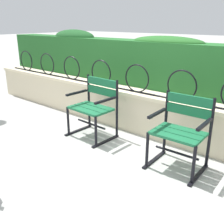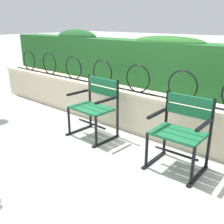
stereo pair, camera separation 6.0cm
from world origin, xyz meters
The scene contains 6 objects.
ground_plane centered at (0.00, 0.00, 0.00)m, with size 60.00×60.00×0.00m, color #ADADA8.
stone_wall centered at (0.00, 0.96, 0.32)m, with size 7.46×0.41×0.62m.
iron_arch_fence centered at (-0.14, 0.88, 0.81)m, with size 6.92×0.02×0.42m.
hedge_row centered at (-0.03, 1.36, 1.02)m, with size 7.31×0.46×0.85m.
park_chair_left centered at (-0.53, 0.37, 0.47)m, with size 0.65×0.55×0.86m.
park_chair_right centered at (0.83, 0.36, 0.46)m, with size 0.61×0.54×0.85m.
Camera 1 is at (1.98, -2.27, 1.63)m, focal length 42.04 mm.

